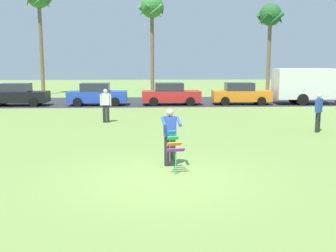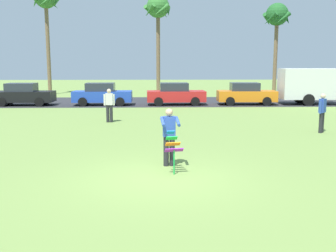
% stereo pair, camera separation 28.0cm
% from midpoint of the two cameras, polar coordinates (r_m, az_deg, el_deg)
% --- Properties ---
extents(ground_plane, '(120.00, 120.00, 0.00)m').
position_cam_midpoint_polar(ground_plane, '(10.79, -1.71, -7.45)').
color(ground_plane, olive).
extents(road_strip, '(120.00, 8.00, 0.01)m').
position_cam_midpoint_polar(road_strip, '(31.27, -2.71, 3.51)').
color(road_strip, '#2D2D33').
rests_on(road_strip, ground).
extents(person_kite_flyer, '(0.58, 0.69, 1.73)m').
position_cam_midpoint_polar(person_kite_flyer, '(11.78, -0.40, -1.27)').
color(person_kite_flyer, '#26262B').
rests_on(person_kite_flyer, ground).
extents(kite_held, '(0.53, 0.68, 1.16)m').
position_cam_midpoint_polar(kite_held, '(11.07, 0.18, -2.82)').
color(kite_held, blue).
rests_on(kite_held, ground).
extents(parked_car_black, '(4.20, 1.84, 1.60)m').
position_cam_midpoint_polar(parked_car_black, '(30.26, -21.06, 4.18)').
color(parked_car_black, black).
rests_on(parked_car_black, ground).
extents(parked_car_blue, '(4.21, 1.86, 1.60)m').
position_cam_midpoint_polar(parked_car_blue, '(29.04, -10.43, 4.45)').
color(parked_car_blue, '#2347B7').
rests_on(parked_car_blue, ground).
extents(parked_car_red, '(4.24, 1.92, 1.60)m').
position_cam_midpoint_polar(parked_car_red, '(28.86, 0.10, 4.57)').
color(parked_car_red, red).
rests_on(parked_car_red, ground).
extents(parked_car_orange, '(4.26, 1.96, 1.60)m').
position_cam_midpoint_polar(parked_car_orange, '(29.61, 10.14, 4.55)').
color(parked_car_orange, orange).
rests_on(parked_car_orange, ground).
extents(parked_truck_grey_van, '(6.74, 2.22, 2.62)m').
position_cam_midpoint_polar(parked_truck_grey_van, '(31.28, 20.03, 5.55)').
color(parked_truck_grey_van, gray).
rests_on(parked_truck_grey_van, ground).
extents(palm_tree_left_near, '(2.58, 2.71, 10.13)m').
position_cam_midpoint_polar(palm_tree_left_near, '(40.46, -18.23, 16.52)').
color(palm_tree_left_near, brown).
rests_on(palm_tree_left_near, ground).
extents(palm_tree_right_near, '(2.58, 2.71, 9.23)m').
position_cam_midpoint_polar(palm_tree_right_near, '(38.34, -2.54, 16.15)').
color(palm_tree_right_near, brown).
rests_on(palm_tree_right_near, ground).
extents(palm_tree_centre_far, '(2.58, 2.71, 8.56)m').
position_cam_midpoint_polar(palm_tree_centre_far, '(40.07, 14.26, 14.71)').
color(palm_tree_centre_far, brown).
rests_on(palm_tree_centre_far, ground).
extents(person_walker_near, '(0.57, 0.23, 1.73)m').
position_cam_midpoint_polar(person_walker_near, '(20.66, -9.31, 3.07)').
color(person_walker_near, '#26262B').
rests_on(person_walker_near, ground).
extents(person_walker_far, '(0.41, 0.45, 1.73)m').
position_cam_midpoint_polar(person_walker_far, '(18.72, 20.39, 1.99)').
color(person_walker_far, '#26262B').
rests_on(person_walker_far, ground).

